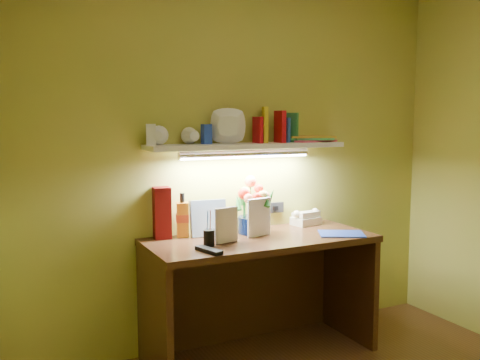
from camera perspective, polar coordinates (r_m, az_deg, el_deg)
name	(u,v)px	position (r m, az deg, el deg)	size (l,w,h in m)	color
desk	(260,297)	(3.38, 2.18, -12.33)	(1.40, 0.60, 0.75)	#351A0E
flower_bouquet	(254,205)	(3.37, 1.54, -2.64)	(0.23, 0.23, 0.36)	#051136
telephone	(306,217)	(3.67, 7.05, -3.95)	(0.18, 0.13, 0.11)	white
desk_clock	(313,217)	(3.72, 7.84, -3.95)	(0.09, 0.05, 0.09)	#A9A9AE
whisky_bottle	(182,215)	(3.29, -6.17, -3.72)	(0.07, 0.07, 0.27)	#C66E15
whisky_box	(162,213)	(3.25, -8.32, -3.49)	(0.10, 0.10, 0.31)	#5E0909
pen_cup	(209,232)	(3.04, -3.33, -5.61)	(0.07, 0.07, 0.16)	black
art_card	(208,218)	(3.30, -3.42, -4.06)	(0.22, 0.04, 0.22)	white
tv_remote	(209,250)	(2.93, -3.34, -7.49)	(0.05, 0.19, 0.02)	black
blue_folder	(341,234)	(3.42, 10.77, -5.65)	(0.27, 0.20, 0.01)	blue
desk_book_a	(215,227)	(3.06, -2.64, -5.01)	(0.16, 0.02, 0.21)	silver
desk_book_b	(248,219)	(3.23, 0.89, -4.17)	(0.17, 0.02, 0.24)	white
wall_shelf	(249,140)	(3.37, 0.97, 4.28)	(1.33, 0.38, 0.26)	white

